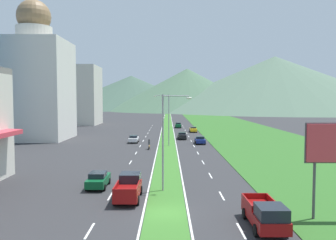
# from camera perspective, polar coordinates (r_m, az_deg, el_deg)

# --- Properties ---
(ground_plane) EXTENTS (600.00, 600.00, 0.00)m
(ground_plane) POSITION_cam_1_polar(r_m,az_deg,el_deg) (27.20, -0.46, -15.45)
(ground_plane) COLOR #2D2D30
(grass_median) EXTENTS (3.20, 240.00, 0.06)m
(grass_median) POSITION_cam_1_polar(r_m,az_deg,el_deg) (86.18, -0.20, -2.37)
(grass_median) COLOR #387028
(grass_median) RESTS_ON ground_plane
(grass_verge_right) EXTENTS (24.00, 240.00, 0.06)m
(grass_verge_right) POSITION_cam_1_polar(r_m,az_deg,el_deg) (88.56, 13.26, -2.31)
(grass_verge_right) COLOR #2D6023
(grass_verge_right) RESTS_ON ground_plane
(lane_dash_left_2) EXTENTS (0.16, 2.80, 0.01)m
(lane_dash_left_2) POSITION_cam_1_polar(r_m,az_deg,el_deg) (24.50, -13.15, -17.71)
(lane_dash_left_2) COLOR silver
(lane_dash_left_2) RESTS_ON ground_plane
(lane_dash_left_3) EXTENTS (0.16, 2.80, 0.01)m
(lane_dash_left_3) POSITION_cam_1_polar(r_m,az_deg,el_deg) (32.18, -9.75, -12.47)
(lane_dash_left_3) COLOR silver
(lane_dash_left_3) RESTS_ON ground_plane
(lane_dash_left_4) EXTENTS (0.16, 2.80, 0.01)m
(lane_dash_left_4) POSITION_cam_1_polar(r_m,az_deg,el_deg) (40.09, -7.74, -9.26)
(lane_dash_left_4) COLOR silver
(lane_dash_left_4) RESTS_ON ground_plane
(lane_dash_left_5) EXTENTS (0.16, 2.80, 0.01)m
(lane_dash_left_5) POSITION_cam_1_polar(r_m,az_deg,el_deg) (48.11, -6.43, -7.10)
(lane_dash_left_5) COLOR silver
(lane_dash_left_5) RESTS_ON ground_plane
(lane_dash_left_6) EXTENTS (0.16, 2.80, 0.01)m
(lane_dash_left_6) POSITION_cam_1_polar(r_m,az_deg,el_deg) (56.21, -5.49, -5.56)
(lane_dash_left_6) COLOR silver
(lane_dash_left_6) RESTS_ON ground_plane
(lane_dash_left_7) EXTENTS (0.16, 2.80, 0.01)m
(lane_dash_left_7) POSITION_cam_1_polar(r_m,az_deg,el_deg) (64.34, -4.80, -4.41)
(lane_dash_left_7) COLOR silver
(lane_dash_left_7) RESTS_ON ground_plane
(lane_dash_left_8) EXTENTS (0.16, 2.80, 0.01)m
(lane_dash_left_8) POSITION_cam_1_polar(r_m,az_deg,el_deg) (72.50, -4.26, -3.51)
(lane_dash_left_8) COLOR silver
(lane_dash_left_8) RESTS_ON ground_plane
(lane_dash_left_9) EXTENTS (0.16, 2.80, 0.01)m
(lane_dash_left_9) POSITION_cam_1_polar(r_m,az_deg,el_deg) (80.68, -3.84, -2.80)
(lane_dash_left_9) COLOR silver
(lane_dash_left_9) RESTS_ON ground_plane
(lane_dash_left_10) EXTENTS (0.16, 2.80, 0.01)m
(lane_dash_left_10) POSITION_cam_1_polar(r_m,az_deg,el_deg) (88.88, -3.49, -2.22)
(lane_dash_left_10) COLOR silver
(lane_dash_left_10) RESTS_ON ground_plane
(lane_dash_left_11) EXTENTS (0.16, 2.80, 0.01)m
(lane_dash_left_11) POSITION_cam_1_polar(r_m,az_deg,el_deg) (97.08, -3.20, -1.73)
(lane_dash_left_11) COLOR silver
(lane_dash_left_11) RESTS_ON ground_plane
(lane_dash_left_12) EXTENTS (0.16, 2.80, 0.01)m
(lane_dash_left_12) POSITION_cam_1_polar(r_m,az_deg,el_deg) (105.30, -2.96, -1.33)
(lane_dash_left_12) COLOR silver
(lane_dash_left_12) RESTS_ON ground_plane
(lane_dash_left_13) EXTENTS (0.16, 2.80, 0.01)m
(lane_dash_left_13) POSITION_cam_1_polar(r_m,az_deg,el_deg) (113.52, -2.75, -0.98)
(lane_dash_left_13) COLOR silver
(lane_dash_left_13) RESTS_ON ground_plane
(lane_dash_right_2) EXTENTS (0.16, 2.80, 0.01)m
(lane_dash_right_2) POSITION_cam_1_polar(r_m,az_deg,el_deg) (24.42, 12.14, -17.76)
(lane_dash_right_2) COLOR silver
(lane_dash_right_2) RESTS_ON ground_plane
(lane_dash_right_3) EXTENTS (0.16, 2.80, 0.01)m
(lane_dash_right_3) POSITION_cam_1_polar(r_m,az_deg,el_deg) (32.12, 8.95, -12.49)
(lane_dash_right_3) COLOR silver
(lane_dash_right_3) RESTS_ON ground_plane
(lane_dash_right_4) EXTENTS (0.16, 2.80, 0.01)m
(lane_dash_right_4) POSITION_cam_1_polar(r_m,az_deg,el_deg) (40.04, 7.08, -9.27)
(lane_dash_right_4) COLOR silver
(lane_dash_right_4) RESTS_ON ground_plane
(lane_dash_right_5) EXTENTS (0.16, 2.80, 0.01)m
(lane_dash_right_5) POSITION_cam_1_polar(r_m,az_deg,el_deg) (48.08, 5.84, -7.10)
(lane_dash_right_5) COLOR silver
(lane_dash_right_5) RESTS_ON ground_plane
(lane_dash_right_6) EXTENTS (0.16, 2.80, 0.01)m
(lane_dash_right_6) POSITION_cam_1_polar(r_m,az_deg,el_deg) (56.18, 4.97, -5.56)
(lane_dash_right_6) COLOR silver
(lane_dash_right_6) RESTS_ON ground_plane
(lane_dash_right_7) EXTENTS (0.16, 2.80, 0.01)m
(lane_dash_right_7) POSITION_cam_1_polar(r_m,az_deg,el_deg) (64.31, 4.32, -4.41)
(lane_dash_right_7) COLOR silver
(lane_dash_right_7) RESTS_ON ground_plane
(lane_dash_right_8) EXTENTS (0.16, 2.80, 0.01)m
(lane_dash_right_8) POSITION_cam_1_polar(r_m,az_deg,el_deg) (72.48, 3.82, -3.51)
(lane_dash_right_8) COLOR silver
(lane_dash_right_8) RESTS_ON ground_plane
(lane_dash_right_9) EXTENTS (0.16, 2.80, 0.01)m
(lane_dash_right_9) POSITION_cam_1_polar(r_m,az_deg,el_deg) (80.66, 3.42, -2.80)
(lane_dash_right_9) COLOR silver
(lane_dash_right_9) RESTS_ON ground_plane
(lane_dash_right_10) EXTENTS (0.16, 2.80, 0.01)m
(lane_dash_right_10) POSITION_cam_1_polar(r_m,az_deg,el_deg) (88.86, 3.10, -2.22)
(lane_dash_right_10) COLOR silver
(lane_dash_right_10) RESTS_ON ground_plane
(lane_dash_right_11) EXTENTS (0.16, 2.80, 0.01)m
(lane_dash_right_11) POSITION_cam_1_polar(r_m,az_deg,el_deg) (97.07, 2.83, -1.73)
(lane_dash_right_11) COLOR silver
(lane_dash_right_11) RESTS_ON ground_plane
(lane_dash_right_12) EXTENTS (0.16, 2.80, 0.01)m
(lane_dash_right_12) POSITION_cam_1_polar(r_m,az_deg,el_deg) (105.28, 2.60, -1.32)
(lane_dash_right_12) COLOR silver
(lane_dash_right_12) RESTS_ON ground_plane
(lane_dash_right_13) EXTENTS (0.16, 2.80, 0.01)m
(lane_dash_right_13) POSITION_cam_1_polar(r_m,az_deg,el_deg) (113.50, 2.40, -0.98)
(lane_dash_right_13) COLOR silver
(lane_dash_right_13) RESTS_ON ground_plane
(edge_line_median_left) EXTENTS (0.16, 240.00, 0.01)m
(edge_line_median_left) POSITION_cam_1_polar(r_m,az_deg,el_deg) (86.20, -1.36, -2.39)
(edge_line_median_left) COLOR silver
(edge_line_median_left) RESTS_ON ground_plane
(edge_line_median_right) EXTENTS (0.16, 240.00, 0.01)m
(edge_line_median_right) POSITION_cam_1_polar(r_m,az_deg,el_deg) (86.19, 0.96, -2.39)
(edge_line_median_right) COLOR silver
(edge_line_median_right) RESTS_ON ground_plane
(domed_building) EXTENTS (14.19, 14.19, 30.50)m
(domed_building) POSITION_cam_1_polar(r_m,az_deg,el_deg) (80.61, -21.52, 5.90)
(domed_building) COLOR silver
(domed_building) RESTS_ON ground_plane
(midrise_colored) EXTENTS (14.82, 14.82, 20.50)m
(midrise_colored) POSITION_cam_1_polar(r_m,az_deg,el_deg) (123.67, -15.08, 4.02)
(midrise_colored) COLOR beige
(midrise_colored) RESTS_ON ground_plane
(hill_far_left) EXTENTS (146.63, 146.63, 30.81)m
(hill_far_left) POSITION_cam_1_polar(r_m,az_deg,el_deg) (317.84, -6.30, 4.65)
(hill_far_left) COLOR #3D5647
(hill_far_left) RESTS_ON ground_plane
(hill_far_center) EXTENTS (125.69, 125.69, 33.24)m
(hill_far_center) POSITION_cam_1_polar(r_m,az_deg,el_deg) (270.07, 3.15, 5.13)
(hill_far_center) COLOR #47664C
(hill_far_center) RESTS_ON ground_plane
(hill_far_right) EXTENTS (200.02, 200.02, 42.17)m
(hill_far_right) POSITION_cam_1_polar(r_m,az_deg,el_deg) (277.48, 17.40, 5.86)
(hill_far_right) COLOR #516B56
(hill_far_right) RESTS_ON ground_plane
(street_lamp_near) EXTENTS (2.85, 0.39, 9.30)m
(street_lamp_near) POSITION_cam_1_polar(r_m,az_deg,el_deg) (32.33, -0.42, -2.70)
(street_lamp_near) COLOR #99999E
(street_lamp_near) RESTS_ON ground_plane
(street_lamp_mid) EXTENTS (2.98, 0.45, 9.75)m
(street_lamp_mid) POSITION_cam_1_polar(r_m,az_deg,el_deg) (63.93, -0.22, 0.58)
(street_lamp_mid) COLOR #99999E
(street_lamp_mid) RESTS_ON ground_plane
(billboard_roadside) EXTENTS (4.57, 0.28, 7.15)m
(billboard_roadside) POSITION_cam_1_polar(r_m,az_deg,el_deg) (27.49, 26.42, -4.23)
(billboard_roadside) COLOR #4C4C51
(billboard_roadside) RESTS_ON ground_plane
(car_0) EXTENTS (1.98, 4.26, 1.50)m
(car_0) POSITION_cam_1_polar(r_m,az_deg,el_deg) (67.82, 5.33, -3.36)
(car_0) COLOR navy
(car_0) RESTS_ON ground_plane
(car_1) EXTENTS (1.93, 4.30, 1.57)m
(car_1) POSITION_cam_1_polar(r_m,az_deg,el_deg) (35.15, -11.75, -9.79)
(car_1) COLOR #0C5128
(car_1) RESTS_ON ground_plane
(car_2) EXTENTS (1.92, 4.71, 1.42)m
(car_2) POSITION_cam_1_polar(r_m,az_deg,el_deg) (91.77, 4.18, -1.58)
(car_2) COLOR yellow
(car_2) RESTS_ON ground_plane
(car_3) EXTENTS (1.90, 4.58, 1.51)m
(car_3) POSITION_cam_1_polar(r_m,az_deg,el_deg) (75.52, 2.29, -2.63)
(car_3) COLOR black
(car_3) RESTS_ON ground_plane
(car_4) EXTENTS (1.90, 4.12, 1.63)m
(car_4) POSITION_cam_1_polar(r_m,az_deg,el_deg) (105.45, 1.64, -0.87)
(car_4) COLOR #0C5128
(car_4) RESTS_ON ground_plane
(car_5) EXTENTS (1.92, 4.29, 1.50)m
(car_5) POSITION_cam_1_polar(r_m,az_deg,el_deg) (69.68, -5.88, -3.17)
(car_5) COLOR silver
(car_5) RESTS_ON ground_plane
(pickup_truck_0) EXTENTS (2.18, 5.40, 2.00)m
(pickup_truck_0) POSITION_cam_1_polar(r_m,az_deg,el_deg) (24.81, 16.01, -15.08)
(pickup_truck_0) COLOR maroon
(pickup_truck_0) RESTS_ON ground_plane
(pickup_truck_1) EXTENTS (2.18, 5.40, 2.00)m
(pickup_truck_1) POSITION_cam_1_polar(r_m,az_deg,el_deg) (30.93, -6.71, -11.23)
(pickup_truck_1) COLOR maroon
(pickup_truck_1) RESTS_ON ground_plane
(motorcycle_rider) EXTENTS (0.36, 2.00, 1.80)m
(motorcycle_rider) POSITION_cam_1_polar(r_m,az_deg,el_deg) (60.28, -3.28, -4.22)
(motorcycle_rider) COLOR black
(motorcycle_rider) RESTS_ON ground_plane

